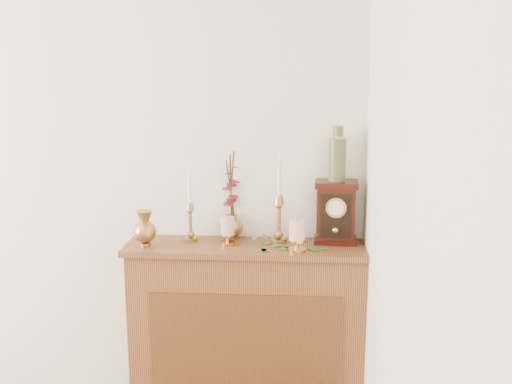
# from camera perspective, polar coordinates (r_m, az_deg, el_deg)

# --- Properties ---
(console_shelf) EXTENTS (1.24, 0.34, 0.93)m
(console_shelf) POSITION_cam_1_polar(r_m,az_deg,el_deg) (3.23, -0.83, -13.42)
(console_shelf) COLOR brown
(console_shelf) RESTS_ON ground
(candlestick_left) EXTENTS (0.07, 0.07, 0.42)m
(candlestick_left) POSITION_cam_1_polar(r_m,az_deg,el_deg) (3.11, -6.28, -2.21)
(candlestick_left) COLOR tan
(candlestick_left) RESTS_ON console_shelf
(candlestick_center) EXTENTS (0.08, 0.08, 0.51)m
(candlestick_center) POSITION_cam_1_polar(r_m,az_deg,el_deg) (3.06, 2.19, -1.81)
(candlestick_center) COLOR tan
(candlestick_center) RESTS_ON console_shelf
(bud_vase) EXTENTS (0.11, 0.11, 0.18)m
(bud_vase) POSITION_cam_1_polar(r_m,az_deg,el_deg) (3.05, -10.54, -3.48)
(bud_vase) COLOR tan
(bud_vase) RESTS_ON console_shelf
(ginger_jar) EXTENTS (0.19, 0.21, 0.47)m
(ginger_jar) POSITION_cam_1_polar(r_m,az_deg,el_deg) (3.15, -2.36, -0.54)
(ginger_jar) COLOR tan
(ginger_jar) RESTS_ON console_shelf
(pillar_candle_left) EXTENTS (0.08, 0.08, 0.15)m
(pillar_candle_left) POSITION_cam_1_polar(r_m,az_deg,el_deg) (3.04, -2.74, -3.57)
(pillar_candle_left) COLOR #CC8E47
(pillar_candle_left) RESTS_ON console_shelf
(pillar_candle_right) EXTENTS (0.09, 0.09, 0.17)m
(pillar_candle_right) POSITION_cam_1_polar(r_m,az_deg,el_deg) (2.93, 3.93, -4.03)
(pillar_candle_right) COLOR #CC8E47
(pillar_candle_right) RESTS_ON console_shelf
(ivy_garland) EXTENTS (0.39, 0.17, 0.07)m
(ivy_garland) POSITION_cam_1_polar(r_m,az_deg,el_deg) (3.00, 1.89, -5.06)
(ivy_garland) COLOR #376626
(ivy_garland) RESTS_ON console_shelf
(mantel_clock) EXTENTS (0.22, 0.16, 0.32)m
(mantel_clock) POSITION_cam_1_polar(r_m,az_deg,el_deg) (3.08, 7.61, -1.95)
(mantel_clock) COLOR #35100A
(mantel_clock) RESTS_ON console_shelf
(ceramic_vase) EXTENTS (0.09, 0.09, 0.28)m
(ceramic_vase) POSITION_cam_1_polar(r_m,az_deg,el_deg) (3.03, 7.76, 3.37)
(ceramic_vase) COLOR #183127
(ceramic_vase) RESTS_ON mantel_clock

